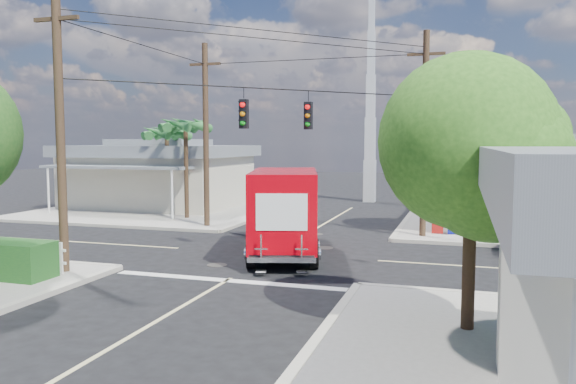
% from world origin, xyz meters
% --- Properties ---
extents(ground, '(120.00, 120.00, 0.00)m').
position_xyz_m(ground, '(0.00, 0.00, 0.00)').
color(ground, black).
rests_on(ground, ground).
extents(sidewalk_ne, '(14.12, 14.12, 0.14)m').
position_xyz_m(sidewalk_ne, '(10.88, 10.88, 0.07)').
color(sidewalk_ne, gray).
rests_on(sidewalk_ne, ground).
extents(sidewalk_nw, '(14.12, 14.12, 0.14)m').
position_xyz_m(sidewalk_nw, '(-10.88, 10.88, 0.07)').
color(sidewalk_nw, gray).
rests_on(sidewalk_nw, ground).
extents(road_markings, '(32.00, 32.00, 0.01)m').
position_xyz_m(road_markings, '(0.00, -1.47, 0.01)').
color(road_markings, beige).
rests_on(road_markings, ground).
extents(building_nw, '(10.80, 10.20, 4.30)m').
position_xyz_m(building_nw, '(-12.00, 12.46, 2.22)').
color(building_nw, beige).
rests_on(building_nw, sidewalk_nw).
extents(radio_tower, '(0.80, 0.80, 17.00)m').
position_xyz_m(radio_tower, '(0.50, 20.00, 5.64)').
color(radio_tower, silver).
rests_on(radio_tower, ground).
extents(tree_ne_front, '(4.21, 4.14, 6.66)m').
position_xyz_m(tree_ne_front, '(7.21, 6.76, 4.77)').
color(tree_ne_front, '#422D1C').
rests_on(tree_ne_front, sidewalk_ne).
extents(tree_ne_back, '(3.77, 3.66, 5.82)m').
position_xyz_m(tree_ne_back, '(9.81, 8.96, 4.19)').
color(tree_ne_back, '#422D1C').
rests_on(tree_ne_back, sidewalk_ne).
extents(tree_se, '(3.67, 3.54, 5.62)m').
position_xyz_m(tree_se, '(7.01, -7.24, 4.04)').
color(tree_se, '#422D1C').
rests_on(tree_se, sidewalk_se).
extents(palm_nw_front, '(3.01, 3.08, 5.59)m').
position_xyz_m(palm_nw_front, '(-7.50, 7.50, 5.04)').
color(palm_nw_front, '#422D1C').
rests_on(palm_nw_front, sidewalk_nw).
extents(palm_nw_back, '(3.01, 3.08, 5.19)m').
position_xyz_m(palm_nw_back, '(-9.50, 9.00, 4.67)').
color(palm_nw_back, '#422D1C').
rests_on(palm_nw_back, sidewalk_nw).
extents(utility_poles, '(12.00, 10.68, 9.00)m').
position_xyz_m(utility_poles, '(-1.58, 1.60, 4.67)').
color(utility_poles, '#473321').
rests_on(utility_poles, ground).
extents(vending_boxes, '(1.90, 0.50, 1.10)m').
position_xyz_m(vending_boxes, '(6.50, 6.20, 0.69)').
color(vending_boxes, '#A61512').
rests_on(vending_boxes, sidewalk_ne).
extents(delivery_truck, '(4.10, 7.70, 3.20)m').
position_xyz_m(delivery_truck, '(0.44, 0.20, 1.63)').
color(delivery_truck, black).
rests_on(delivery_truck, ground).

